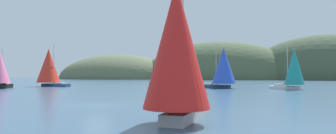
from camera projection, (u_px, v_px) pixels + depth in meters
name	position (u px, v px, depth m)	size (l,w,h in m)	color
ground_plane	(97.00, 105.00, 27.68)	(360.00, 360.00, 0.00)	#385670
headland_right	(329.00, 80.00, 145.83)	(83.94, 44.00, 46.20)	#425138
headland_center	(219.00, 79.00, 158.11)	(88.95, 44.00, 41.66)	#4C5B3D
headland_left	(117.00, 79.00, 171.51)	(73.41, 44.00, 28.97)	#5B6647
sailboat_red_spinnaker	(177.00, 48.00, 17.26)	(4.50, 7.07, 8.77)	#B7B2A8
sailboat_blue_spinnaker	(223.00, 67.00, 60.41)	(8.95, 5.68, 9.48)	navy
sailboat_teal_sail	(293.00, 68.00, 55.18)	(6.98, 5.01, 8.52)	white
sailboat_scarlet_sail	(49.00, 66.00, 69.43)	(9.01, 6.14, 10.22)	navy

